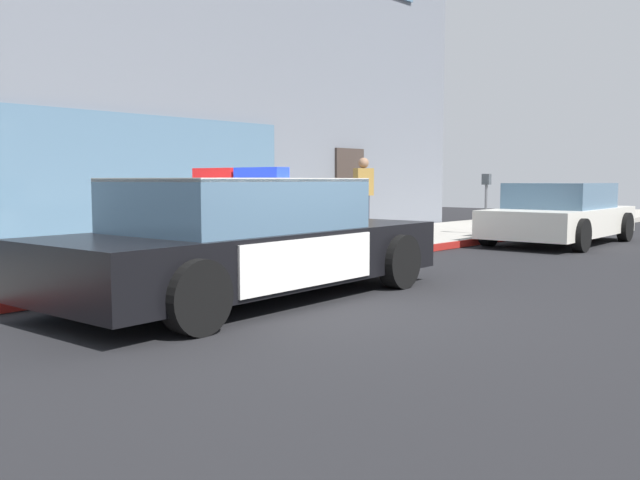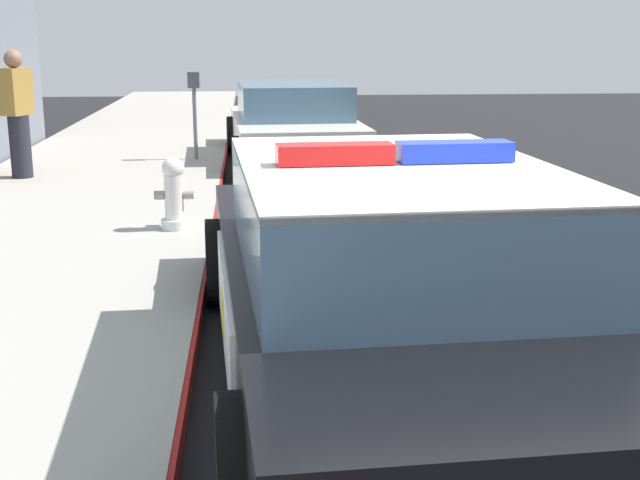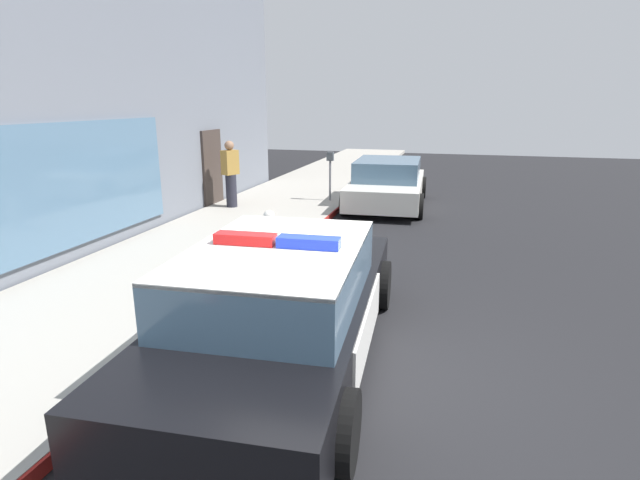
{
  "view_description": "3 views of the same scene",
  "coord_description": "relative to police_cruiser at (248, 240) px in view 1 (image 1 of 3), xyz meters",
  "views": [
    {
      "loc": [
        -5.19,
        -5.08,
        1.36
      ],
      "look_at": [
        1.59,
        1.04,
        0.55
      ],
      "focal_mm": 38.01,
      "sensor_mm": 36.0,
      "label": 1
    },
    {
      "loc": [
        -4.87,
        1.48,
        2.1
      ],
      "look_at": [
        1.72,
        0.93,
        0.48
      ],
      "focal_mm": 47.92,
      "sensor_mm": 36.0,
      "label": 2
    },
    {
      "loc": [
        -4.87,
        -1.09,
        2.83
      ],
      "look_at": [
        2.23,
        0.86,
        0.78
      ],
      "focal_mm": 28.12,
      "sensor_mm": 36.0,
      "label": 3
    }
  ],
  "objects": [
    {
      "name": "police_cruiser",
      "position": [
        0.0,
        0.0,
        0.0
      ],
      "size": [
        5.13,
        2.35,
        1.49
      ],
      "rotation": [
        0.0,
        0.0,
        0.06
      ],
      "color": "black",
      "rests_on": "ground"
    },
    {
      "name": "fire_hydrant",
      "position": [
        3.7,
        1.57,
        -0.18
      ],
      "size": [
        0.34,
        0.39,
        0.73
      ],
      "color": "silver",
      "rests_on": "sidewalk"
    },
    {
      "name": "ground",
      "position": [
        0.04,
        -0.67,
        -0.68
      ],
      "size": [
        48.0,
        48.0,
        0.0
      ],
      "primitive_type": "plane",
      "color": "black"
    },
    {
      "name": "parking_meter",
      "position": [
        8.56,
        1.63,
        0.4
      ],
      "size": [
        0.12,
        0.18,
        1.34
      ],
      "color": "slate",
      "rests_on": "sidewalk"
    },
    {
      "name": "curb_red_paint",
      "position": [
        0.04,
        1.19,
        -0.61
      ],
      "size": [
        28.8,
        0.04,
        0.14
      ],
      "primitive_type": "cube",
      "color": "maroon",
      "rests_on": "ground"
    },
    {
      "name": "pedestrian_on_sidewalk",
      "position": [
        7.02,
        3.9,
        0.33
      ],
      "size": [
        0.47,
        0.41,
        1.71
      ],
      "rotation": [
        0.0,
        0.0,
        1.13
      ],
      "color": "#23232D",
      "rests_on": "sidewalk"
    },
    {
      "name": "sidewalk",
      "position": [
        0.04,
        2.88,
        -0.61
      ],
      "size": [
        48.0,
        3.35,
        0.15
      ],
      "primitive_type": "cube",
      "color": "#A39E93",
      "rests_on": "ground"
    },
    {
      "name": "car_down_street",
      "position": [
        8.92,
        0.09,
        -0.05
      ],
      "size": [
        4.47,
        2.23,
        1.29
      ],
      "rotation": [
        0.0,
        0.0,
        0.05
      ],
      "color": "silver",
      "rests_on": "ground"
    }
  ]
}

